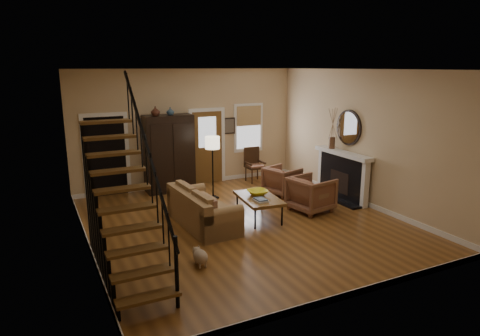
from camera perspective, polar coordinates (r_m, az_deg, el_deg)
name	(u,v)px	position (r m, az deg, el deg)	size (l,w,h in m)	color
room	(196,144)	(10.49, -5.83, 3.15)	(7.00, 7.33, 3.30)	brown
staircase	(123,182)	(6.96, -15.27, -1.75)	(0.94, 2.80, 3.20)	brown
fireplace	(343,171)	(11.34, 13.63, -0.35)	(0.33, 1.95, 2.30)	black
armoire	(169,154)	(11.78, -9.45, 1.92)	(1.30, 0.60, 2.10)	black
vase_a	(155,111)	(11.42, -11.22, 7.44)	(0.24, 0.24, 0.25)	#4C2619
vase_b	(170,111)	(11.53, -9.28, 7.49)	(0.20, 0.20, 0.21)	#334C60
sofa	(203,208)	(9.27, -4.95, -5.39)	(0.89, 2.05, 0.76)	olive
coffee_table	(259,208)	(9.69, 2.50, -5.30)	(0.78, 1.33, 0.51)	brown
bowl	(258,192)	(9.74, 2.35, -3.27)	(0.46, 0.46, 0.11)	yellow
books	(261,200)	(9.29, 2.76, -4.27)	(0.24, 0.33, 0.06)	beige
armchair_left	(311,194)	(10.27, 9.46, -3.43)	(0.89, 0.92, 0.83)	brown
armchair_right	(282,180)	(11.53, 5.64, -1.67)	(0.80, 0.82, 0.75)	brown
floor_lamp	(213,168)	(11.01, -3.66, 0.02)	(0.37, 0.37, 1.63)	black
side_chair	(255,165)	(12.67, 2.00, 0.40)	(0.54, 0.54, 1.02)	#341F10
dog	(201,258)	(7.56, -5.28, -11.82)	(0.24, 0.40, 0.29)	tan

